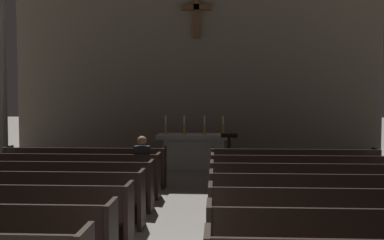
{
  "coord_description": "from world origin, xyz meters",
  "views": [
    {
      "loc": [
        0.65,
        -4.17,
        2.19
      ],
      "look_at": [
        0.0,
        8.15,
        1.5
      ],
      "focal_mm": 43.31,
      "sensor_mm": 36.0,
      "label": 1
    }
  ],
  "objects_px": {
    "pew_right_row_3": "(347,220)",
    "candlestick_outer_right": "(223,128)",
    "pew_left_row_7": "(85,167)",
    "candlestick_inner_right": "(204,128)",
    "altar": "(194,150)",
    "lectern": "(229,155)",
    "pew_left_row_6": "(71,175)",
    "lone_worshipper": "(143,165)",
    "candlestick_inner_left": "(184,128)",
    "pew_right_row_5": "(314,188)",
    "candlestick_outer_left": "(166,128)",
    "pew_right_row_4": "(328,201)",
    "pew_right_row_7": "(294,169)",
    "pew_right_row_6": "(303,177)",
    "pew_left_row_5": "(53,185)",
    "pew_left_row_4": "(29,198)"
  },
  "relations": [
    {
      "from": "pew_left_row_7",
      "to": "candlestick_inner_left",
      "type": "bearing_deg",
      "value": 54.25
    },
    {
      "from": "altar",
      "to": "lectern",
      "type": "xyz_separation_m",
      "value": [
        1.0,
        -1.2,
        0.01
      ]
    },
    {
      "from": "pew_right_row_3",
      "to": "candlestick_inner_right",
      "type": "xyz_separation_m",
      "value": [
        -2.13,
        7.32,
        0.7
      ]
    },
    {
      "from": "pew_left_row_7",
      "to": "candlestick_outer_left",
      "type": "relative_size",
      "value": 6.89
    },
    {
      "from": "pew_left_row_7",
      "to": "lectern",
      "type": "xyz_separation_m",
      "value": [
        3.43,
        1.76,
        0.07
      ]
    },
    {
      "from": "pew_right_row_3",
      "to": "pew_right_row_4",
      "type": "bearing_deg",
      "value": 90.0
    },
    {
      "from": "pew_right_row_3",
      "to": "altar",
      "type": "relative_size",
      "value": 1.72
    },
    {
      "from": "pew_left_row_4",
      "to": "lectern",
      "type": "xyz_separation_m",
      "value": [
        3.43,
        5.03,
        0.07
      ]
    },
    {
      "from": "pew_left_row_5",
      "to": "pew_left_row_7",
      "type": "height_order",
      "value": "same"
    },
    {
      "from": "candlestick_inner_right",
      "to": "pew_left_row_6",
      "type": "bearing_deg",
      "value": -124.0
    },
    {
      "from": "candlestick_outer_left",
      "to": "candlestick_inner_left",
      "type": "xyz_separation_m",
      "value": [
        0.55,
        0.0,
        0.0
      ]
    },
    {
      "from": "candlestick_inner_left",
      "to": "altar",
      "type": "bearing_deg",
      "value": 0.0
    },
    {
      "from": "candlestick_inner_left",
      "to": "candlestick_outer_right",
      "type": "xyz_separation_m",
      "value": [
        1.15,
        0.0,
        0.0
      ]
    },
    {
      "from": "pew_left_row_4",
      "to": "pew_left_row_7",
      "type": "bearing_deg",
      "value": 90.0
    },
    {
      "from": "pew_left_row_7",
      "to": "candlestick_inner_right",
      "type": "height_order",
      "value": "candlestick_inner_right"
    },
    {
      "from": "pew_right_row_3",
      "to": "candlestick_outer_left",
      "type": "xyz_separation_m",
      "value": [
        -3.28,
        7.32,
        0.7
      ]
    },
    {
      "from": "pew_right_row_3",
      "to": "candlestick_outer_right",
      "type": "xyz_separation_m",
      "value": [
        -1.58,
        7.32,
        0.7
      ]
    },
    {
      "from": "candlestick_outer_right",
      "to": "pew_right_row_3",
      "type": "bearing_deg",
      "value": -77.79
    },
    {
      "from": "pew_left_row_5",
      "to": "lone_worshipper",
      "type": "xyz_separation_m",
      "value": [
        1.53,
        1.13,
        0.22
      ]
    },
    {
      "from": "pew_left_row_5",
      "to": "pew_left_row_4",
      "type": "bearing_deg",
      "value": -90.0
    },
    {
      "from": "candlestick_outer_left",
      "to": "candlestick_inner_left",
      "type": "height_order",
      "value": "same"
    },
    {
      "from": "altar",
      "to": "pew_left_row_4",
      "type": "bearing_deg",
      "value": -111.33
    },
    {
      "from": "pew_right_row_3",
      "to": "pew_right_row_4",
      "type": "xyz_separation_m",
      "value": [
        0.0,
        1.09,
        0.0
      ]
    },
    {
      "from": "pew_left_row_6",
      "to": "lone_worshipper",
      "type": "height_order",
      "value": "lone_worshipper"
    },
    {
      "from": "pew_left_row_7",
      "to": "pew_right_row_5",
      "type": "distance_m",
      "value": 5.33
    },
    {
      "from": "pew_right_row_7",
      "to": "candlestick_outer_left",
      "type": "bearing_deg",
      "value": 137.93
    },
    {
      "from": "pew_left_row_4",
      "to": "candlestick_inner_left",
      "type": "height_order",
      "value": "candlestick_inner_left"
    },
    {
      "from": "pew_right_row_5",
      "to": "pew_right_row_7",
      "type": "bearing_deg",
      "value": 90.0
    },
    {
      "from": "candlestick_outer_right",
      "to": "altar",
      "type": "bearing_deg",
      "value": 180.0
    },
    {
      "from": "pew_right_row_6",
      "to": "pew_left_row_5",
      "type": "bearing_deg",
      "value": -167.38
    },
    {
      "from": "pew_right_row_4",
      "to": "pew_right_row_5",
      "type": "bearing_deg",
      "value": 90.0
    },
    {
      "from": "pew_right_row_5",
      "to": "altar",
      "type": "bearing_deg",
      "value": 115.33
    },
    {
      "from": "pew_left_row_4",
      "to": "lone_worshipper",
      "type": "relative_size",
      "value": 2.87
    },
    {
      "from": "pew_right_row_3",
      "to": "altar",
      "type": "xyz_separation_m",
      "value": [
        -2.43,
        7.32,
        0.06
      ]
    },
    {
      "from": "pew_right_row_3",
      "to": "lone_worshipper",
      "type": "xyz_separation_m",
      "value": [
        -3.34,
        3.31,
        0.22
      ]
    },
    {
      "from": "candlestick_inner_left",
      "to": "pew_left_row_5",
      "type": "bearing_deg",
      "value": -112.54
    },
    {
      "from": "pew_right_row_4",
      "to": "lectern",
      "type": "height_order",
      "value": "lectern"
    },
    {
      "from": "pew_left_row_6",
      "to": "pew_right_row_7",
      "type": "xyz_separation_m",
      "value": [
        4.87,
        1.09,
        0.0
      ]
    },
    {
      "from": "pew_right_row_4",
      "to": "candlestick_outer_right",
      "type": "height_order",
      "value": "candlestick_outer_right"
    },
    {
      "from": "pew_left_row_5",
      "to": "pew_right_row_3",
      "type": "xyz_separation_m",
      "value": [
        4.87,
        -2.18,
        0.0
      ]
    },
    {
      "from": "altar",
      "to": "candlestick_outer_right",
      "type": "distance_m",
      "value": 1.07
    },
    {
      "from": "pew_left_row_7",
      "to": "candlestick_outer_left",
      "type": "distance_m",
      "value": 3.43
    },
    {
      "from": "pew_right_row_7",
      "to": "lone_worshipper",
      "type": "xyz_separation_m",
      "value": [
        -3.34,
        -1.05,
        0.22
      ]
    },
    {
      "from": "candlestick_outer_left",
      "to": "pew_right_row_3",
      "type": "bearing_deg",
      "value": -65.84
    },
    {
      "from": "pew_right_row_4",
      "to": "candlestick_outer_left",
      "type": "xyz_separation_m",
      "value": [
        -3.28,
        6.23,
        0.7
      ]
    },
    {
      "from": "candlestick_inner_right",
      "to": "pew_right_row_4",
      "type": "bearing_deg",
      "value": -71.1
    },
    {
      "from": "candlestick_outer_right",
      "to": "pew_left_row_6",
      "type": "bearing_deg",
      "value": -129.01
    },
    {
      "from": "altar",
      "to": "pew_left_row_7",
      "type": "bearing_deg",
      "value": -129.39
    },
    {
      "from": "pew_left_row_7",
      "to": "candlestick_inner_right",
      "type": "relative_size",
      "value": 6.89
    },
    {
      "from": "pew_right_row_7",
      "to": "candlestick_inner_right",
      "type": "distance_m",
      "value": 3.72
    }
  ]
}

